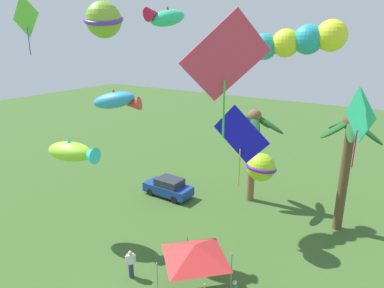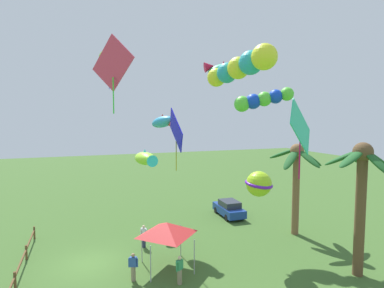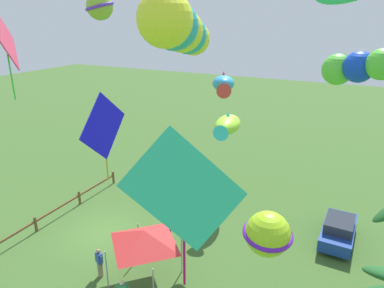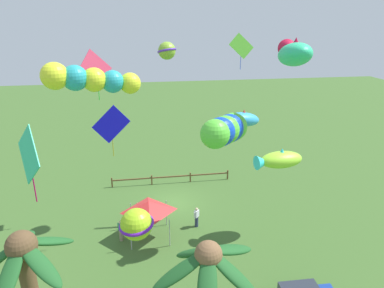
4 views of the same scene
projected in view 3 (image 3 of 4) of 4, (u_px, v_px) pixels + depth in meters
The scene contains 16 objects.
ground_plane at pixel (104, 233), 21.06m from camera, with size 120.00×120.00×0.00m, color #3D6028.
rail_fence at pixel (59, 208), 22.63m from camera, with size 11.13×0.12×0.95m.
parked_car_0 at pixel (339, 230), 20.11m from camera, with size 3.94×1.82×1.51m.
spectator_0 at pixel (99, 263), 17.33m from camera, with size 0.35×0.52×1.59m.
spectator_2 at pixel (169, 226), 20.34m from camera, with size 0.43×0.43×1.59m.
festival_tent at pixel (144, 237), 16.52m from camera, with size 2.86×2.86×2.85m.
kite_fish_0 at pixel (223, 84), 18.73m from camera, with size 2.91×2.07×1.28m.
kite_tube_2 at pixel (180, 29), 9.58m from camera, with size 4.71×2.23×1.83m.
kite_diamond_3 at pixel (5, 37), 12.26m from camera, with size 1.94×1.70×3.50m.
kite_fish_4 at pixel (227, 125), 22.76m from camera, with size 3.62×1.98×1.42m.
kite_tube_5 at pixel (376, 65), 12.76m from camera, with size 2.65×4.19×1.88m.
kite_ball_6 at pixel (268, 234), 12.54m from camera, with size 2.55×2.54×1.64m.
kite_diamond_7 at pixel (166, 4), 19.84m from camera, with size 1.80×0.39×2.48m.
kite_diamond_8 at pixel (184, 192), 7.56m from camera, with size 1.58×2.41×3.91m.
kite_diamond_9 at pixel (103, 127), 12.72m from camera, with size 2.42×0.44×3.35m.
kite_ball_10 at pixel (100, 6), 15.81m from camera, with size 1.85×1.85×1.21m.
Camera 3 is at (13.66, 12.78, 12.24)m, focal length 32.82 mm.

